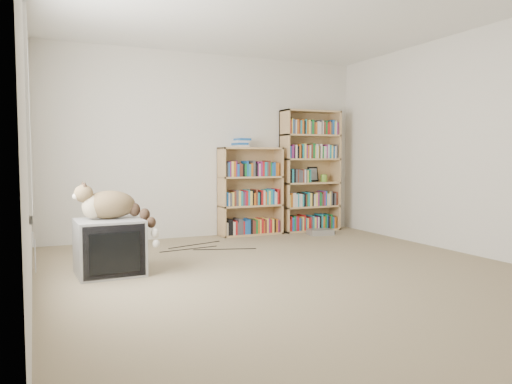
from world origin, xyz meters
name	(u,v)px	position (x,y,z in m)	size (l,w,h in m)	color
floor	(295,274)	(0.00, 0.00, 0.00)	(4.50, 5.00, 0.01)	#9E896B
wall_back	(208,146)	(0.00, 2.50, 1.25)	(4.50, 0.02, 2.50)	silver
wall_left	(27,136)	(-2.25, 0.00, 1.25)	(0.02, 5.00, 2.50)	silver
wall_right	(475,143)	(2.25, 0.00, 1.25)	(0.02, 5.00, 2.50)	silver
ceiling	(296,1)	(0.00, 0.00, 2.50)	(4.50, 5.00, 0.02)	white
window	(28,117)	(-2.24, 0.20, 1.40)	(0.02, 1.22, 1.52)	white
crt_tv	(109,247)	(-1.59, 0.69, 0.26)	(0.61, 0.57, 0.51)	gray
cat	(116,208)	(-1.52, 0.72, 0.61)	(0.74, 0.52, 0.58)	#362716
bookcase_tall	(310,174)	(1.53, 2.36, 0.84)	(0.89, 0.30, 1.77)	tan
bookcase_short	(250,195)	(0.56, 2.36, 0.56)	(0.89, 0.30, 1.23)	tan
book_stack	(241,143)	(0.44, 2.38, 1.29)	(0.22, 0.29, 0.12)	red
green_mug	(323,178)	(1.76, 2.34, 0.78)	(0.10, 0.10, 0.11)	#72A42E
framed_print	(313,174)	(1.63, 2.44, 0.84)	(0.17, 0.01, 0.22)	black
dvd_player	(320,232)	(1.45, 1.93, 0.04)	(0.33, 0.24, 0.08)	#A6A6AB
wall_outlet	(33,239)	(-2.24, 1.04, 0.32)	(0.01, 0.08, 0.13)	silver
floor_cables	(226,246)	(-0.07, 1.64, 0.00)	(1.20, 0.70, 0.01)	black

